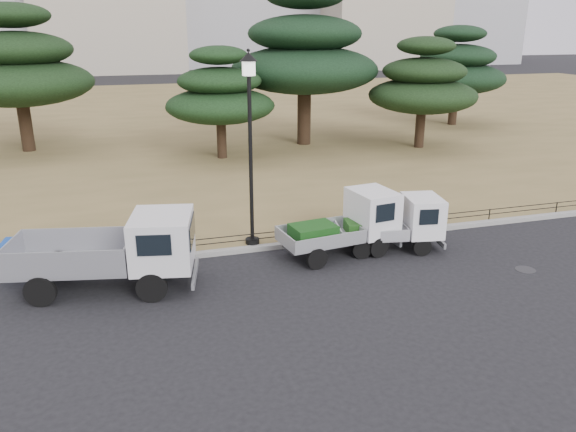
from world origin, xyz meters
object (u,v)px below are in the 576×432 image
object	(u,v)px
truck_kei_front	(347,224)
tarp_pile	(30,252)
street_lamp	(250,119)
truck_large	(115,249)
truck_kei_rear	(397,224)

from	to	relation	value
truck_kei_front	tarp_pile	distance (m)	9.68
truck_kei_front	street_lamp	world-z (taller)	street_lamp
truck_large	street_lamp	bearing A→B (deg)	35.51
truck_large	truck_kei_front	xyz separation A→B (m)	(7.08, 0.60, -0.20)
truck_kei_front	tarp_pile	size ratio (longest dim) A/B	2.31
truck_large	truck_kei_front	size ratio (longest dim) A/B	1.32
tarp_pile	street_lamp	bearing A→B (deg)	-1.44
truck_large	truck_kei_rear	xyz separation A→B (m)	(8.75, 0.45, -0.31)
truck_large	tarp_pile	size ratio (longest dim) A/B	3.04
truck_large	street_lamp	size ratio (longest dim) A/B	0.85
truck_kei_rear	tarp_pile	xyz separation A→B (m)	(-11.23, 1.62, -0.31)
truck_kei_front	street_lamp	size ratio (longest dim) A/B	0.64
truck_kei_front	tarp_pile	xyz separation A→B (m)	(-9.56, 1.47, -0.42)
truck_large	truck_kei_front	bearing A→B (deg)	16.40
truck_large	tarp_pile	xyz separation A→B (m)	(-2.47, 2.07, -0.61)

